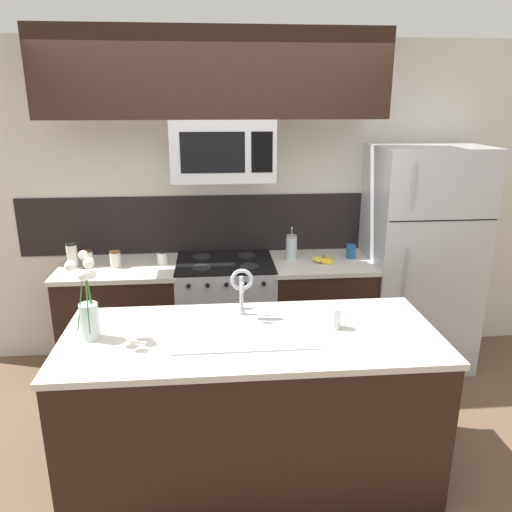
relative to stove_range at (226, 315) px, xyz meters
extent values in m
plane|color=brown|center=(0.00, -0.90, -0.46)|extent=(10.00, 10.00, 0.00)
cube|color=silver|center=(0.30, 0.38, 0.84)|extent=(5.20, 0.10, 2.60)
cube|color=black|center=(0.00, 0.32, 0.69)|extent=(3.32, 0.01, 0.48)
cube|color=black|center=(-0.82, 0.00, -0.02)|extent=(0.89, 0.62, 0.88)
cube|color=beige|center=(-0.82, 0.00, 0.43)|extent=(0.92, 0.65, 0.03)
cube|color=black|center=(0.77, 0.00, -0.02)|extent=(0.78, 0.62, 0.88)
cube|color=beige|center=(0.77, 0.00, 0.43)|extent=(0.81, 0.65, 0.03)
cube|color=#B7BABF|center=(0.00, 0.00, -0.01)|extent=(0.76, 0.62, 0.91)
cube|color=black|center=(0.00, 0.00, 0.45)|extent=(0.76, 0.62, 0.01)
cylinder|color=black|center=(-0.18, -0.14, 0.46)|extent=(0.15, 0.15, 0.01)
cylinder|color=black|center=(0.18, -0.14, 0.46)|extent=(0.15, 0.15, 0.01)
cylinder|color=black|center=(-0.18, 0.14, 0.46)|extent=(0.15, 0.15, 0.01)
cylinder|color=black|center=(0.18, 0.14, 0.46)|extent=(0.15, 0.15, 0.01)
cylinder|color=black|center=(-0.27, -0.32, 0.39)|extent=(0.03, 0.02, 0.03)
cylinder|color=black|center=(-0.14, -0.32, 0.39)|extent=(0.03, 0.02, 0.03)
cylinder|color=black|center=(0.00, -0.32, 0.39)|extent=(0.03, 0.02, 0.03)
cylinder|color=black|center=(0.14, -0.32, 0.39)|extent=(0.03, 0.02, 0.03)
cylinder|color=black|center=(0.27, -0.32, 0.39)|extent=(0.03, 0.02, 0.03)
cube|color=#B7BABF|center=(0.00, -0.02, 1.33)|extent=(0.74, 0.40, 0.44)
cube|color=black|center=(-0.07, -0.22, 1.33)|extent=(0.45, 0.00, 0.28)
cube|color=black|center=(0.27, -0.22, 1.33)|extent=(0.15, 0.00, 0.28)
cube|color=black|center=(-0.05, -0.05, 1.85)|extent=(2.43, 0.34, 0.60)
cube|color=#B7BABF|center=(1.58, 0.02, 0.44)|extent=(0.84, 0.72, 1.81)
cube|color=black|center=(1.58, -0.34, 0.84)|extent=(0.81, 0.00, 0.01)
cylinder|color=#99999E|center=(1.33, -0.36, 1.09)|extent=(0.01, 0.01, 0.33)
cylinder|color=#99999E|center=(1.33, -0.36, 0.30)|extent=(0.01, 0.01, 0.69)
cylinder|color=silver|center=(-1.17, 0.02, 0.53)|extent=(0.08, 0.08, 0.17)
cylinder|color=black|center=(-1.17, 0.02, 0.63)|extent=(0.08, 0.08, 0.02)
cylinder|color=silver|center=(-1.05, 0.03, 0.50)|extent=(0.08, 0.08, 0.11)
cylinder|color=#4C331E|center=(-1.05, 0.03, 0.57)|extent=(0.08, 0.08, 0.01)
cylinder|color=silver|center=(-0.84, -0.01, 0.50)|extent=(0.08, 0.08, 0.11)
cylinder|color=#4C331E|center=(-0.84, -0.01, 0.57)|extent=(0.08, 0.08, 0.01)
cylinder|color=silver|center=(-0.49, 0.03, 0.49)|extent=(0.08, 0.08, 0.09)
cylinder|color=black|center=(-0.49, 0.03, 0.55)|extent=(0.08, 0.08, 0.01)
ellipsoid|color=yellow|center=(0.76, -0.07, 0.47)|extent=(0.16, 0.14, 0.07)
ellipsoid|color=yellow|center=(0.76, -0.05, 0.47)|extent=(0.17, 0.10, 0.07)
ellipsoid|color=yellow|center=(0.77, -0.07, 0.47)|extent=(0.18, 0.06, 0.07)
ellipsoid|color=yellow|center=(0.78, -0.05, 0.47)|extent=(0.18, 0.07, 0.07)
ellipsoid|color=yellow|center=(0.78, -0.07, 0.47)|extent=(0.17, 0.11, 0.06)
ellipsoid|color=yellow|center=(0.79, -0.05, 0.47)|extent=(0.15, 0.14, 0.06)
cylinder|color=brown|center=(0.77, -0.06, 0.50)|extent=(0.02, 0.02, 0.03)
cylinder|color=silver|center=(0.54, 0.06, 0.54)|extent=(0.09, 0.09, 0.18)
cylinder|color=#A3A3AA|center=(0.54, 0.06, 0.64)|extent=(0.08, 0.08, 0.02)
cylinder|color=#A3A3AA|center=(0.54, 0.06, 0.67)|extent=(0.01, 0.01, 0.05)
sphere|color=#A3A3AA|center=(0.54, 0.06, 0.71)|extent=(0.02, 0.02, 0.02)
cylinder|color=#1E5184|center=(1.02, 0.05, 0.50)|extent=(0.08, 0.08, 0.11)
cube|color=black|center=(0.11, -1.25, -0.02)|extent=(2.04, 0.84, 0.88)
cube|color=beige|center=(0.11, -1.25, 0.43)|extent=(2.07, 0.87, 0.03)
cube|color=#ADAFB5|center=(0.07, -1.25, 0.45)|extent=(0.76, 0.44, 0.01)
cube|color=#ADAFB5|center=(-0.10, -1.25, 0.37)|extent=(0.30, 0.33, 0.15)
cube|color=#ADAFB5|center=(0.25, -1.25, 0.37)|extent=(0.30, 0.33, 0.15)
cylinder|color=#B7BABF|center=(0.07, -0.99, 0.46)|extent=(0.04, 0.04, 0.02)
cylinder|color=#B7BABF|center=(0.07, -0.99, 0.58)|extent=(0.02, 0.02, 0.22)
torus|color=#B7BABF|center=(0.07, -1.04, 0.69)|extent=(0.13, 0.02, 0.13)
cylinder|color=#B7BABF|center=(0.07, -1.10, 0.66)|extent=(0.02, 0.02, 0.06)
cube|color=#B7BABF|center=(0.11, -0.99, 0.48)|extent=(0.07, 0.01, 0.01)
cylinder|color=silver|center=(0.58, -1.22, 0.51)|extent=(0.07, 0.07, 0.12)
cylinder|color=silver|center=(-0.75, -1.23, 0.55)|extent=(0.10, 0.10, 0.20)
cylinder|color=silver|center=(-0.75, -1.23, 0.48)|extent=(0.09, 0.09, 0.06)
cylinder|color=#386B2D|center=(-0.74, -1.23, 0.69)|extent=(0.04, 0.02, 0.37)
sphere|color=white|center=(-0.72, -1.22, 0.88)|extent=(0.04, 0.04, 0.04)
cylinder|color=#386B2D|center=(-0.74, -1.22, 0.65)|extent=(0.03, 0.04, 0.29)
sphere|color=white|center=(-0.73, -1.20, 0.80)|extent=(0.05, 0.05, 0.05)
cylinder|color=#386B2D|center=(-0.76, -1.21, 0.70)|extent=(0.02, 0.06, 0.39)
sphere|color=white|center=(-0.76, -1.18, 0.90)|extent=(0.05, 0.05, 0.05)
cylinder|color=#386B2D|center=(-0.74, -1.28, 0.67)|extent=(0.02, 0.09, 0.32)
sphere|color=white|center=(-0.73, -1.32, 0.84)|extent=(0.06, 0.06, 0.06)
cylinder|color=#386B2D|center=(-0.78, -1.25, 0.69)|extent=(0.06, 0.03, 0.36)
sphere|color=white|center=(-0.81, -1.26, 0.87)|extent=(0.06, 0.06, 0.06)
cylinder|color=#386B2D|center=(-0.74, -1.24, 0.69)|extent=(0.03, 0.02, 0.37)
sphere|color=white|center=(-0.72, -1.25, 0.88)|extent=(0.06, 0.06, 0.06)
camera|label=1|loc=(-0.09, -3.73, 1.67)|focal=35.00mm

